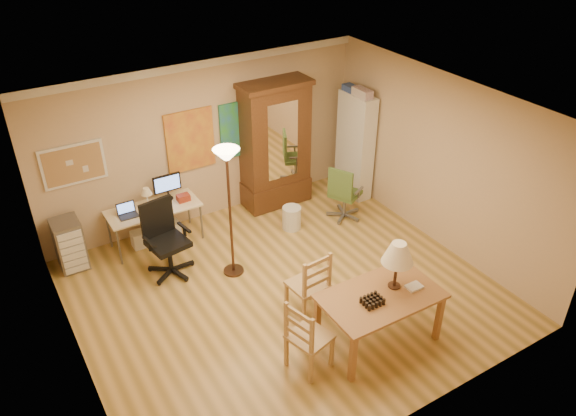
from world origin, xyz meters
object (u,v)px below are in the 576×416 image
computer_desk (156,220)px  armoire (275,153)px  dining_table (387,283)px  office_chair_black (168,255)px  office_chair_green (344,204)px  bookshelf (355,146)px

computer_desk → armoire: armoire is taller
dining_table → office_chair_black: dining_table is taller
computer_desk → office_chair_black: bearing=-98.8°
office_chair_green → office_chair_black: bearing=177.6°
dining_table → computer_desk: dining_table is taller
office_chair_green → bookshelf: (0.66, 0.62, 0.68)m
office_chair_black → bookshelf: bookshelf is taller
bookshelf → office_chair_green: bearing=-136.8°
dining_table → office_chair_black: bearing=123.9°
bookshelf → armoire: bearing=162.3°
dining_table → office_chair_black: 3.29m
computer_desk → armoire: (2.24, 0.09, 0.58)m
office_chair_black → armoire: (2.37, 0.93, 0.67)m
computer_desk → armoire: bearing=2.2°
computer_desk → dining_table: bearing=-64.7°
dining_table → office_chair_black: (-1.81, 2.69, -0.57)m
armoire → bookshelf: armoire is taller
dining_table → armoire: (0.56, 3.63, 0.10)m
dining_table → office_chair_black: size_ratio=1.30×
office_chair_black → armoire: bearing=21.5°
dining_table → office_chair_green: 2.93m
computer_desk → bookshelf: bearing=-5.6°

